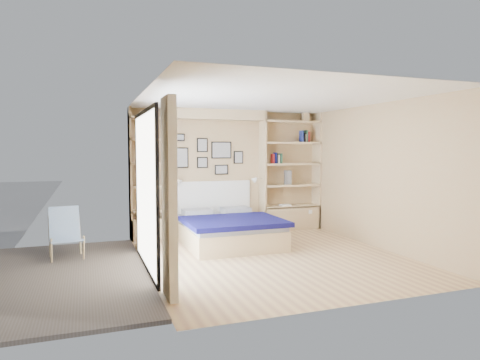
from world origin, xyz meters
name	(u,v)px	position (x,y,z in m)	size (l,w,h in m)	color
ground	(273,257)	(0.00, 0.00, 0.00)	(4.50, 4.50, 0.00)	#DEBA80
room_shell	(221,183)	(-0.39, 1.52, 1.08)	(4.50, 4.50, 4.50)	tan
bed	(227,229)	(-0.37, 1.17, 0.27)	(1.67, 2.10, 1.07)	beige
photo_gallery	(207,155)	(-0.45, 2.22, 1.60)	(1.48, 0.02, 0.82)	black
reading_lamps	(218,180)	(-0.30, 2.00, 1.10)	(1.92, 0.12, 0.15)	silver
shelf_decor	(284,150)	(1.19, 2.07, 1.71)	(3.53, 0.23, 2.03)	#A51E1E
deck	(21,281)	(-3.60, 0.00, 0.00)	(3.20, 4.00, 0.05)	brown
deck_chair	(66,233)	(-3.09, 1.11, 0.39)	(0.56, 0.85, 0.81)	tan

